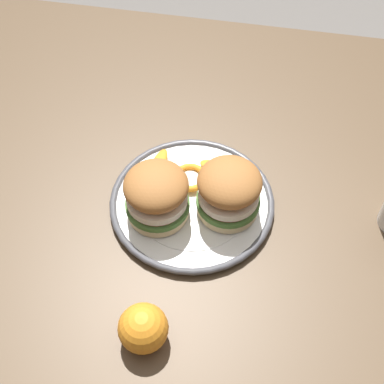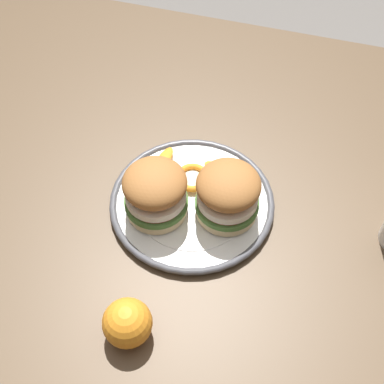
% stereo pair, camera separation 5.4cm
% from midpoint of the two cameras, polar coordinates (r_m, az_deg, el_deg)
% --- Properties ---
extents(ground_plane, '(8.00, 8.00, 0.00)m').
position_cam_midpoint_polar(ground_plane, '(1.65, 3.04, -16.25)').
color(ground_plane, slate).
extents(dining_table, '(1.33, 0.99, 0.76)m').
position_cam_midpoint_polar(dining_table, '(1.05, 4.58, -3.54)').
color(dining_table, brown).
rests_on(dining_table, ground).
extents(dinner_plate, '(0.29, 0.29, 0.02)m').
position_cam_midpoint_polar(dinner_plate, '(0.95, 1.63, -1.16)').
color(dinner_plate, white).
rests_on(dinner_plate, dining_table).
extents(sandwich_half_left, '(0.13, 0.13, 0.10)m').
position_cam_midpoint_polar(sandwich_half_left, '(0.90, 5.47, -0.23)').
color(sandwich_half_left, beige).
rests_on(sandwich_half_left, dinner_plate).
extents(sandwich_half_right, '(0.14, 0.14, 0.10)m').
position_cam_midpoint_polar(sandwich_half_right, '(0.89, -2.09, -0.03)').
color(sandwich_half_right, beige).
rests_on(sandwich_half_right, dinner_plate).
extents(orange_peel_curled, '(0.08, 0.08, 0.01)m').
position_cam_midpoint_polar(orange_peel_curled, '(0.97, 1.65, 1.43)').
color(orange_peel_curled, orange).
rests_on(orange_peel_curled, dinner_plate).
extents(orange_peel_strip_long, '(0.07, 0.05, 0.01)m').
position_cam_midpoint_polar(orange_peel_strip_long, '(0.98, 4.48, 2.20)').
color(orange_peel_strip_long, orange).
rests_on(orange_peel_strip_long, dinner_plate).
extents(orange_peel_strip_short, '(0.03, 0.08, 0.01)m').
position_cam_midpoint_polar(orange_peel_strip_short, '(0.99, -1.54, 3.06)').
color(orange_peel_strip_short, orange).
rests_on(orange_peel_strip_short, dinner_plate).
extents(whole_orange, '(0.07, 0.07, 0.07)m').
position_cam_midpoint_polar(whole_orange, '(0.82, -4.79, -13.48)').
color(whole_orange, orange).
rests_on(whole_orange, dining_table).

